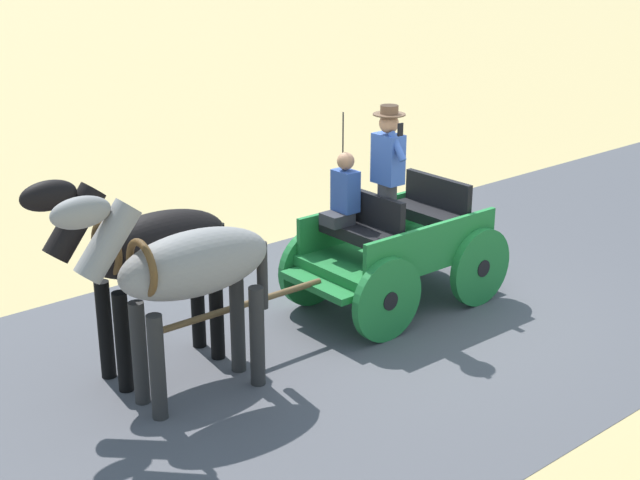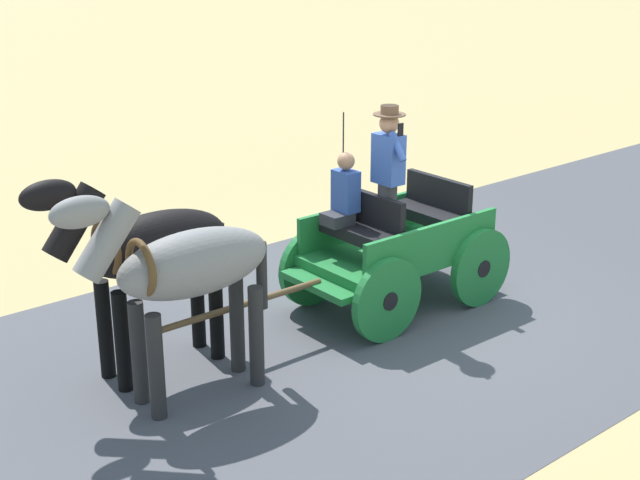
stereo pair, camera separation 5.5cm
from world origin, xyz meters
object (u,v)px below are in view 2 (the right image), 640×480
at_px(horse_near_side, 184,270).
at_px(horse_off_side, 147,250).
at_px(traffic_cone, 427,194).
at_px(horse_drawn_carriage, 393,242).

bearing_deg(horse_near_side, horse_off_side, -0.58).
height_order(horse_off_side, traffic_cone, horse_off_side).
relative_size(horse_drawn_carriage, horse_near_side, 2.04).
relative_size(horse_near_side, traffic_cone, 4.42).
bearing_deg(horse_drawn_carriage, horse_near_side, 95.91).
relative_size(horse_near_side, horse_off_side, 1.00).
bearing_deg(horse_near_side, horse_drawn_carriage, -84.09).
distance_m(horse_drawn_carriage, horse_near_side, 3.09).
bearing_deg(horse_drawn_carriage, horse_off_side, 82.70).
bearing_deg(horse_off_side, horse_near_side, 179.42).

